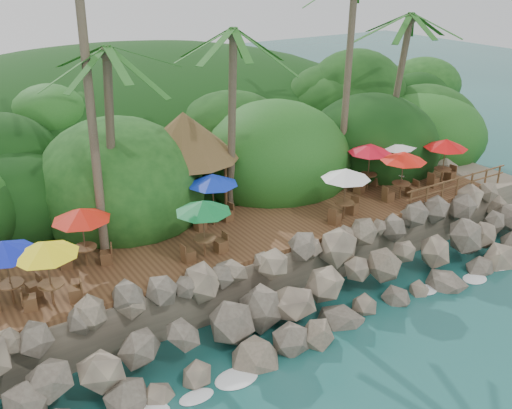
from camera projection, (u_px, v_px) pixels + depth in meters
ground at (339, 337)px, 22.66m from camera, size 140.00×140.00×0.00m
land_base at (165, 184)px, 34.64m from camera, size 32.00×25.20×2.10m
jungle_hill at (122, 165)px, 40.86m from camera, size 44.80×28.00×15.40m
seawall at (309, 288)px, 23.75m from camera, size 29.00×4.00×2.30m
terrace at (256, 229)px, 26.43m from camera, size 26.00×5.00×0.20m
jungle_foliage at (174, 206)px, 34.28m from camera, size 44.00×16.00×12.00m
foam_line at (334, 332)px, 22.88m from camera, size 25.20×0.80×0.06m
palms at (195, 0)px, 24.08m from camera, size 32.47×6.94×13.53m
palapa at (184, 135)px, 27.48m from camera, size 5.26×5.26×4.60m
dining_clusters at (274, 184)px, 25.71m from camera, size 24.09×5.00×2.46m
railing at (457, 185)px, 29.53m from camera, size 7.20×0.10×1.00m
waiter at (402, 168)px, 30.80m from camera, size 0.80×0.68×1.87m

